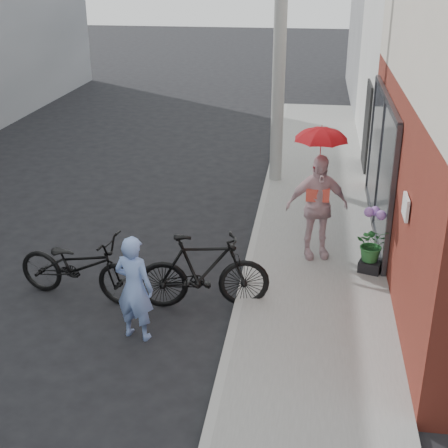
% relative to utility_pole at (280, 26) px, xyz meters
% --- Properties ---
extents(ground, '(80.00, 80.00, 0.00)m').
position_rel_utility_pole_xyz_m(ground, '(-1.10, -6.00, -3.50)').
color(ground, black).
rests_on(ground, ground).
extents(sidewalk, '(2.20, 24.00, 0.12)m').
position_rel_utility_pole_xyz_m(sidewalk, '(1.00, -4.00, -3.44)').
color(sidewalk, gray).
rests_on(sidewalk, ground).
extents(curb, '(0.12, 24.00, 0.12)m').
position_rel_utility_pole_xyz_m(curb, '(-0.16, -4.00, -3.44)').
color(curb, '#9E9E99').
rests_on(curb, ground).
extents(utility_pole, '(0.28, 0.28, 7.00)m').
position_rel_utility_pole_xyz_m(utility_pole, '(0.00, 0.00, 0.00)').
color(utility_pole, '#9E9E99').
rests_on(utility_pole, ground).
extents(officer, '(0.63, 0.49, 1.52)m').
position_rel_utility_pole_xyz_m(officer, '(-1.47, -6.60, -2.74)').
color(officer, '#7A98DA').
rests_on(officer, ground).
extents(bike_left, '(2.12, 1.04, 1.07)m').
position_rel_utility_pole_xyz_m(bike_left, '(-2.61, -5.66, -2.97)').
color(bike_left, black).
rests_on(bike_left, ground).
extents(bike_right, '(2.04, 0.90, 1.18)m').
position_rel_utility_pole_xyz_m(bike_right, '(-0.69, -5.68, -2.91)').
color(bike_right, black).
rests_on(bike_right, ground).
extents(kimono_woman, '(1.13, 0.70, 1.80)m').
position_rel_utility_pole_xyz_m(kimono_woman, '(0.93, -3.93, -2.48)').
color(kimono_woman, beige).
rests_on(kimono_woman, sidewalk).
extents(parasol, '(0.84, 0.84, 0.74)m').
position_rel_utility_pole_xyz_m(parasol, '(0.93, -3.93, -1.21)').
color(parasol, red).
rests_on(parasol, kimono_woman).
extents(planter, '(0.43, 0.43, 0.18)m').
position_rel_utility_pole_xyz_m(planter, '(1.85, -4.37, -3.29)').
color(planter, black).
rests_on(planter, sidewalk).
extents(potted_plant, '(0.53, 0.46, 0.59)m').
position_rel_utility_pole_xyz_m(potted_plant, '(1.85, -4.37, -2.90)').
color(potted_plant, '#2B6D33').
rests_on(potted_plant, planter).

